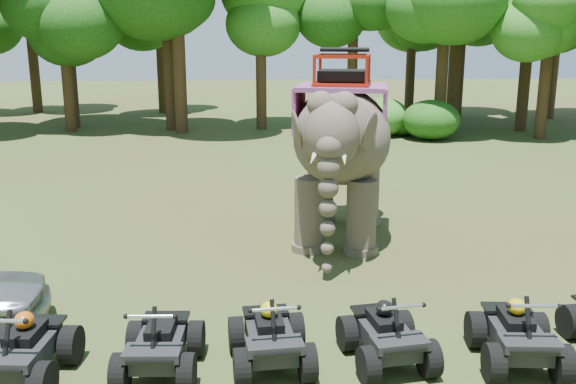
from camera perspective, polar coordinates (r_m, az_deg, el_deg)
name	(u,v)px	position (r m, az deg, el deg)	size (l,w,h in m)	color
ground	(292,311)	(11.72, 0.39, -10.50)	(110.00, 110.00, 0.00)	#47381E
elephant	(341,146)	(15.22, 4.69, 4.08)	(2.34, 5.32, 4.47)	#4E4139
atv_0	(21,342)	(10.05, -22.61, -12.18)	(1.22, 1.67, 1.24)	black
atv_1	(159,336)	(9.73, -11.36, -12.41)	(1.15, 1.57, 1.16)	black
atv_2	(270,329)	(9.73, -1.60, -12.08)	(1.16, 1.60, 1.18)	black
atv_3	(387,327)	(9.92, 8.79, -11.75)	(1.14, 1.57, 1.16)	black
atv_4	(518,326)	(10.35, 19.78, -11.18)	(1.20, 1.64, 1.22)	black
tree_0	(261,53)	(32.62, -2.42, 12.22)	(5.29, 5.29, 7.56)	#195114
tree_1	(353,52)	(33.81, 5.77, 12.32)	(5.36, 5.36, 7.66)	#195114
tree_2	(444,41)	(31.69, 13.67, 12.94)	(6.19, 6.19, 8.84)	#195114
tree_3	(547,60)	(31.77, 22.01, 10.85)	(5.04, 5.04, 7.21)	#195114
tree_26	(65,57)	(33.48, -19.18, 11.26)	(5.08, 5.08, 7.26)	#195114
tree_27	(168,53)	(32.91, -10.60, 12.01)	(5.29, 5.29, 7.56)	#195114
tree_28	(411,50)	(37.70, 10.91, 12.29)	(5.33, 5.33, 7.61)	#195114
tree_29	(160,43)	(39.84, -11.28, 12.84)	(5.80, 5.80, 8.28)	#195114
tree_30	(461,47)	(39.00, 15.13, 12.32)	(5.52, 5.52, 7.89)	#195114
tree_31	(556,37)	(39.55, 22.74, 12.58)	(6.32, 6.32, 9.03)	#195114
tree_33	(178,24)	(31.81, -9.77, 14.49)	(7.24, 7.24, 10.34)	#195114
tree_34	(31,33)	(42.30, -21.90, 13.01)	(6.66, 6.66, 9.51)	#195114
tree_37	(528,42)	(34.03, 20.55, 12.40)	(6.09, 6.09, 8.70)	#195114
tree_38	(457,23)	(33.79, 14.83, 14.35)	(7.36, 7.36, 10.51)	#195114
tree_40	(67,34)	(34.90, -19.03, 13.17)	(6.62, 6.62, 9.46)	#195114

